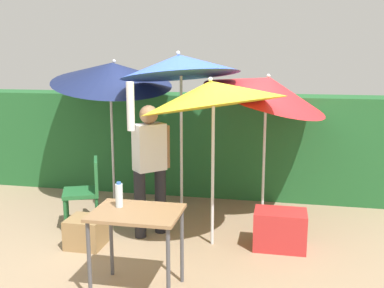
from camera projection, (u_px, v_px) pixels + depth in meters
The scene contains 12 objects.
ground_plane at pixel (187, 238), 5.42m from camera, with size 24.00×24.00×0.00m, color #9E8466.
hedge_row at pixel (212, 144), 7.11m from camera, with size 8.00×0.70×1.58m, color #23602D.
umbrella_rainbow at pixel (112, 73), 6.44m from camera, with size 1.80×1.77×2.32m.
umbrella_orange at pixel (267, 88), 5.88m from camera, with size 1.72×1.68×2.17m.
umbrella_yellow at pixel (212, 94), 4.88m from camera, with size 1.66×1.63×2.11m.
umbrella_navy at pixel (180, 66), 5.66m from camera, with size 1.57×1.55×2.34m.
person_vendor at pixel (150, 161), 5.34m from camera, with size 0.46×0.45×1.88m.
chair_plastic at pixel (87, 189), 5.66m from camera, with size 0.58×0.58×0.89m.
cooler_box at pixel (280, 230), 5.08m from camera, with size 0.59×0.39×0.44m, color red.
crate_cardboard at pixel (86, 232), 5.14m from camera, with size 0.41×0.38×0.34m, color #9E7A4C.
folding_table at pixel (137, 222), 4.05m from camera, with size 0.80×0.60×0.79m.
bottle_water at pixel (119, 195), 4.13m from camera, with size 0.07×0.07×0.24m.
Camera 1 is at (1.08, -4.98, 2.17)m, focal length 41.80 mm.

